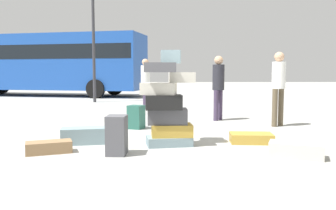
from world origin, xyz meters
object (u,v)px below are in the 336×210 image
object	(u,v)px
suitcase_cream_behind_tower	(296,150)
person_passerby_in_red	(145,79)
suitcase_tower	(167,109)
suitcase_tan_right_side	(251,138)
suitcase_charcoal_left_side	(117,135)
suitcase_brown_foreground_far	(49,147)
suitcase_slate_white_trunk	(84,136)
suitcase_teal_foreground_near	(136,117)
person_tourist_with_camera	(218,82)
parked_bus	(43,61)
person_bearded_onlooker	(279,82)

from	to	relation	value
suitcase_cream_behind_tower	person_passerby_in_red	world-z (taller)	person_passerby_in_red
suitcase_tower	suitcase_tan_right_side	world-z (taller)	suitcase_tower
suitcase_charcoal_left_side	suitcase_tan_right_side	xyz separation A→B (m)	(2.21, 0.84, -0.21)
suitcase_charcoal_left_side	suitcase_brown_foreground_far	xyz separation A→B (m)	(-1.04, 0.11, -0.20)
suitcase_tower	suitcase_tan_right_side	xyz separation A→B (m)	(1.46, 0.20, -0.54)
suitcase_slate_white_trunk	suitcase_brown_foreground_far	world-z (taller)	suitcase_slate_white_trunk
suitcase_teal_foreground_near	person_passerby_in_red	xyz separation A→B (m)	(-0.01, 4.13, 0.75)
suitcase_brown_foreground_far	person_tourist_with_camera	xyz separation A→B (m)	(3.12, 3.62, 0.88)
parked_bus	suitcase_brown_foreground_far	bearing A→B (deg)	-58.06
suitcase_charcoal_left_side	parked_bus	size ratio (longest dim) A/B	0.05
suitcase_teal_foreground_near	suitcase_brown_foreground_far	bearing A→B (deg)	-91.77
suitcase_charcoal_left_side	suitcase_teal_foreground_near	world-z (taller)	suitcase_charcoal_left_side
suitcase_brown_foreground_far	parked_bus	world-z (taller)	parked_bus
person_bearded_onlooker	person_passerby_in_red	xyz separation A→B (m)	(-3.20, 3.81, 0.00)
suitcase_tower	suitcase_tan_right_side	size ratio (longest dim) A/B	2.22
suitcase_brown_foreground_far	person_passerby_in_red	size ratio (longest dim) A/B	0.40
suitcase_slate_white_trunk	parked_bus	distance (m)	13.74
parked_bus	person_tourist_with_camera	bearing A→B (deg)	-38.69
person_bearded_onlooker	suitcase_teal_foreground_near	bearing A→B (deg)	-29.45
suitcase_tan_right_side	person_bearded_onlooker	bearing A→B (deg)	65.03
parked_bus	person_bearded_onlooker	bearing A→B (deg)	-37.42
suitcase_tower	suitcase_brown_foreground_far	distance (m)	1.95
suitcase_charcoal_left_side	person_passerby_in_red	distance (m)	6.57
suitcase_tan_right_side	suitcase_teal_foreground_near	bearing A→B (deg)	148.33
person_bearded_onlooker	person_passerby_in_red	size ratio (longest dim) A/B	1.00
suitcase_tower	person_passerby_in_red	distance (m)	5.94
suitcase_cream_behind_tower	person_tourist_with_camera	distance (m)	4.05
suitcase_tower	parked_bus	xyz separation A→B (m)	(-6.45, 12.84, 1.22)
person_tourist_with_camera	suitcase_cream_behind_tower	bearing A→B (deg)	45.46
suitcase_teal_foreground_near	suitcase_brown_foreground_far	size ratio (longest dim) A/B	0.77
suitcase_slate_white_trunk	suitcase_charcoal_left_side	distance (m)	1.06
person_passerby_in_red	parked_bus	size ratio (longest dim) A/B	0.15
suitcase_charcoal_left_side	suitcase_brown_foreground_far	bearing A→B (deg)	177.25
suitcase_slate_white_trunk	suitcase_cream_behind_tower	world-z (taller)	suitcase_slate_white_trunk
person_tourist_with_camera	person_bearded_onlooker	bearing A→B (deg)	87.97
suitcase_teal_foreground_near	suitcase_brown_foreground_far	xyz separation A→B (m)	(-1.14, -2.29, -0.17)
suitcase_charcoal_left_side	suitcase_teal_foreground_near	bearing A→B (deg)	91.12
suitcase_slate_white_trunk	person_bearded_onlooker	bearing A→B (deg)	14.84
person_tourist_with_camera	suitcase_tower	bearing A→B (deg)	14.75
suitcase_teal_foreground_near	parked_bus	size ratio (longest dim) A/B	0.05
suitcase_cream_behind_tower	suitcase_tan_right_side	bearing A→B (deg)	132.42
person_bearded_onlooker	suitcase_slate_white_trunk	bearing A→B (deg)	-9.41
person_passerby_in_red	suitcase_tower	bearing A→B (deg)	-10.66
suitcase_brown_foreground_far	suitcase_tan_right_side	distance (m)	3.34
suitcase_teal_foreground_near	parked_bus	xyz separation A→B (m)	(-5.79, 11.08, 1.58)
suitcase_slate_white_trunk	person_bearded_onlooker	distance (m)	4.47
parked_bus	suitcase_cream_behind_tower	bearing A→B (deg)	-46.04
suitcase_cream_behind_tower	suitcase_brown_foreground_far	size ratio (longest dim) A/B	1.12
suitcase_tower	suitcase_charcoal_left_side	size ratio (longest dim) A/B	2.73
suitcase_cream_behind_tower	person_bearded_onlooker	bearing A→B (deg)	98.96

